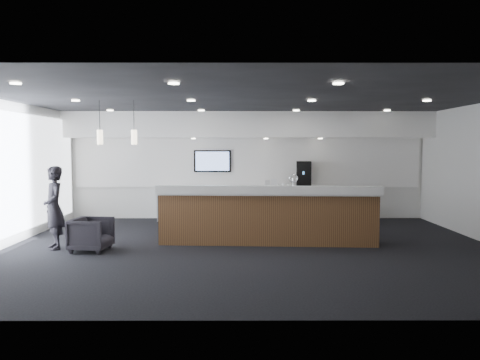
{
  "coord_description": "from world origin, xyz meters",
  "views": [
    {
      "loc": [
        -0.25,
        -9.38,
        2.04
      ],
      "look_at": [
        -0.22,
        1.3,
        1.29
      ],
      "focal_mm": 35.0,
      "sensor_mm": 36.0,
      "label": 1
    }
  ],
  "objects_px": {
    "service_counter": "(267,217)",
    "lounge_guest": "(54,208)",
    "coffee_machine": "(304,174)",
    "armchair": "(91,234)"
  },
  "relations": [
    {
      "from": "lounge_guest",
      "to": "service_counter",
      "type": "bearing_deg",
      "value": 62.97
    },
    {
      "from": "coffee_machine",
      "to": "armchair",
      "type": "bearing_deg",
      "value": -134.94
    },
    {
      "from": "coffee_machine",
      "to": "lounge_guest",
      "type": "bearing_deg",
      "value": -140.61
    },
    {
      "from": "service_counter",
      "to": "lounge_guest",
      "type": "xyz_separation_m",
      "value": [
        -4.31,
        -0.51,
        0.26
      ]
    },
    {
      "from": "service_counter",
      "to": "coffee_machine",
      "type": "bearing_deg",
      "value": 72.79
    },
    {
      "from": "service_counter",
      "to": "lounge_guest",
      "type": "height_order",
      "value": "lounge_guest"
    },
    {
      "from": "coffee_machine",
      "to": "lounge_guest",
      "type": "relative_size",
      "value": 0.42
    },
    {
      "from": "service_counter",
      "to": "coffee_machine",
      "type": "xyz_separation_m",
      "value": [
        1.21,
        3.24,
        0.72
      ]
    },
    {
      "from": "armchair",
      "to": "lounge_guest",
      "type": "height_order",
      "value": "lounge_guest"
    },
    {
      "from": "service_counter",
      "to": "lounge_guest",
      "type": "bearing_deg",
      "value": -170.02
    }
  ]
}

